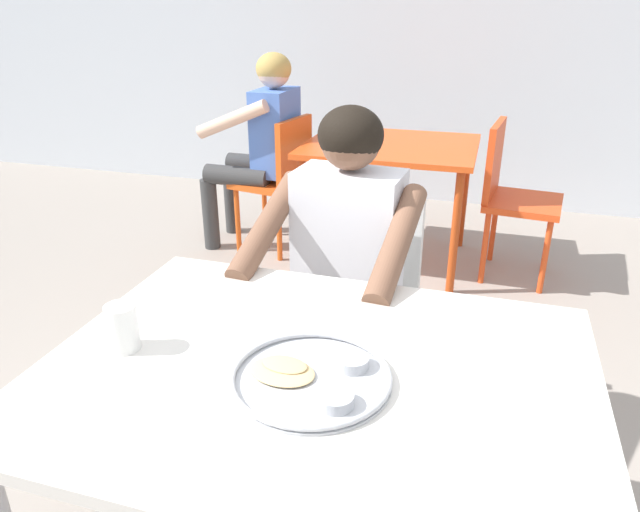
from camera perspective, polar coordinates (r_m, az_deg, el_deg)
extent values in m
cube|color=silver|center=(1.28, -0.42, -11.47)|extent=(1.18, 0.89, 0.03)
cylinder|color=#B2B2B7|center=(1.96, -12.27, -11.14)|extent=(0.04, 0.04, 0.70)
cylinder|color=#B2B2B7|center=(1.78, 20.90, -16.33)|extent=(0.04, 0.04, 0.70)
cylinder|color=#B7BABF|center=(1.23, -1.10, -12.09)|extent=(0.34, 0.34, 0.01)
torus|color=#B7BABF|center=(1.23, -1.10, -11.67)|extent=(0.34, 0.34, 0.01)
cylinder|color=#B2B5BA|center=(1.15, 1.55, -13.98)|extent=(0.07, 0.07, 0.02)
cylinder|color=#C65119|center=(1.15, 1.56, -13.79)|extent=(0.06, 0.06, 0.01)
cylinder|color=#B2B5BA|center=(1.26, 3.20, -10.36)|extent=(0.07, 0.07, 0.02)
cylinder|color=maroon|center=(1.26, 3.21, -10.17)|extent=(0.06, 0.06, 0.01)
ellipsoid|color=#DBB77A|center=(1.24, -3.75, -11.27)|extent=(0.16, 0.12, 0.01)
ellipsoid|color=tan|center=(1.25, -3.51, -10.61)|extent=(0.11, 0.07, 0.01)
cylinder|color=white|center=(1.38, -18.86, -6.68)|extent=(0.07, 0.07, 0.11)
cylinder|color=#593319|center=(1.36, -19.04, -5.49)|extent=(0.06, 0.06, 0.02)
cube|color=silver|center=(2.10, 2.98, -5.85)|extent=(0.46, 0.42, 0.04)
cube|color=silver|center=(2.16, 4.61, 1.40)|extent=(0.41, 0.07, 0.40)
cylinder|color=silver|center=(2.05, 6.29, -14.02)|extent=(0.03, 0.03, 0.40)
cylinder|color=silver|center=(2.15, -3.08, -11.99)|extent=(0.03, 0.03, 0.40)
cylinder|color=silver|center=(2.30, 8.36, -9.52)|extent=(0.03, 0.03, 0.40)
cylinder|color=silver|center=(2.39, -0.02, -7.94)|extent=(0.03, 0.03, 0.40)
cylinder|color=#3D3D3D|center=(1.83, 2.99, -18.75)|extent=(0.10, 0.10, 0.44)
cylinder|color=#3D3D3D|center=(1.82, 5.16, -8.72)|extent=(0.15, 0.41, 0.12)
cylinder|color=#3D3D3D|center=(1.92, -5.92, -16.50)|extent=(0.10, 0.10, 0.44)
cylinder|color=#3D3D3D|center=(1.91, -3.55, -7.00)|extent=(0.15, 0.41, 0.12)
cube|color=silver|center=(1.92, 2.81, 1.30)|extent=(0.35, 0.23, 0.49)
cylinder|color=brown|center=(1.67, 7.59, 1.23)|extent=(0.11, 0.46, 0.25)
cylinder|color=brown|center=(1.80, -5.16, 3.03)|extent=(0.11, 0.46, 0.25)
sphere|color=brown|center=(1.82, 3.03, 11.38)|extent=(0.19, 0.19, 0.19)
ellipsoid|color=black|center=(1.82, 3.04, 11.82)|extent=(0.21, 0.20, 0.18)
cube|color=#E04C19|center=(3.37, 7.01, 10.69)|extent=(0.96, 0.82, 0.03)
cylinder|color=#B33D14|center=(3.25, -1.71, 3.73)|extent=(0.04, 0.04, 0.69)
cylinder|color=#B33D14|center=(3.10, 13.14, 2.12)|extent=(0.04, 0.04, 0.69)
cylinder|color=#B33D14|center=(3.88, 1.56, 7.12)|extent=(0.04, 0.04, 0.69)
cylinder|color=#B33D14|center=(3.76, 14.00, 5.87)|extent=(0.04, 0.04, 0.69)
cube|color=#D65119|center=(3.62, -4.92, 7.27)|extent=(0.45, 0.46, 0.04)
cube|color=#D65119|center=(3.47, -2.54, 10.24)|extent=(0.10, 0.37, 0.38)
cylinder|color=#D65119|center=(3.64, -8.10, 3.51)|extent=(0.03, 0.03, 0.42)
cylinder|color=#D65119|center=(3.89, -5.47, 4.93)|extent=(0.03, 0.03, 0.42)
cylinder|color=#D65119|center=(3.49, -4.04, 2.75)|extent=(0.03, 0.03, 0.42)
cylinder|color=#D65119|center=(3.74, -1.57, 4.27)|extent=(0.03, 0.03, 0.42)
cube|color=#DB461B|center=(3.39, 19.39, 4.96)|extent=(0.44, 0.47, 0.04)
cube|color=#DB461B|center=(3.34, 16.78, 9.04)|extent=(0.08, 0.40, 0.41)
cylinder|color=#DB461B|center=(3.62, 21.62, 1.92)|extent=(0.03, 0.03, 0.42)
cylinder|color=#DB461B|center=(3.30, 21.27, -0.10)|extent=(0.03, 0.03, 0.42)
cylinder|color=#DB461B|center=(3.63, 16.72, 2.71)|extent=(0.03, 0.03, 0.42)
cylinder|color=#DB461B|center=(3.31, 15.90, 0.77)|extent=(0.03, 0.03, 0.42)
cylinder|color=#363636|center=(3.73, -10.74, 4.07)|extent=(0.10, 0.10, 0.45)
cylinder|color=#363636|center=(3.56, -8.21, 7.78)|extent=(0.40, 0.13, 0.12)
cylinder|color=#363636|center=(3.98, -8.69, 5.46)|extent=(0.10, 0.10, 0.45)
cylinder|color=#363636|center=(3.82, -6.21, 8.98)|extent=(0.40, 0.13, 0.12)
cube|color=#4C72C6|center=(3.55, -4.39, 12.07)|extent=(0.21, 0.35, 0.50)
cylinder|color=beige|center=(3.42, -8.66, 13.14)|extent=(0.46, 0.09, 0.25)
cylinder|color=beige|center=(3.79, -5.82, 14.29)|extent=(0.46, 0.09, 0.25)
sphere|color=beige|center=(3.50, -4.58, 17.69)|extent=(0.19, 0.19, 0.19)
ellipsoid|color=tan|center=(3.49, -4.59, 17.92)|extent=(0.21, 0.20, 0.18)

